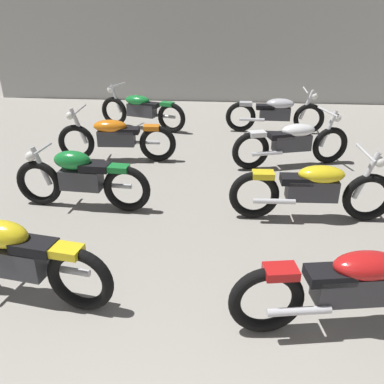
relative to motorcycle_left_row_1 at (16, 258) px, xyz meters
The scene contains 9 objects.
back_wall 9.33m from the motorcycle_left_row_1, 80.29° to the left, with size 13.03×0.24×3.60m, color #B2B2AD.
motorcycle_left_row_1 is the anchor object (origin of this frame).
motorcycle_left_row_2 1.97m from the motorcycle_left_row_1, 91.30° to the left, with size 1.97×0.48×0.88m.
motorcycle_left_row_3 3.89m from the motorcycle_left_row_1, 90.74° to the left, with size 2.17×0.68×0.97m.
motorcycle_left_row_4 6.00m from the motorcycle_left_row_1, 90.06° to the left, with size 2.10×0.91×0.97m.
motorcycle_right_row_1 3.11m from the motorcycle_left_row_1, ahead, with size 2.16×0.73×0.97m.
motorcycle_right_row_2 3.65m from the motorcycle_left_row_1, 31.43° to the left, with size 2.17×0.68×0.97m.
motorcycle_right_row_3 4.98m from the motorcycle_left_row_1, 51.29° to the left, with size 2.11×0.88×0.97m.
motorcycle_right_row_4 6.67m from the motorcycle_left_row_1, 63.11° to the left, with size 2.17×0.68×0.97m.
Camera 1 is at (0.40, -0.09, 2.68)m, focal length 38.14 mm.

